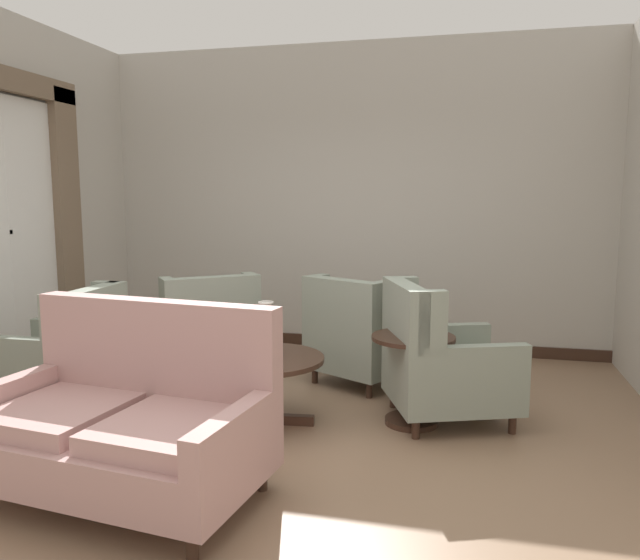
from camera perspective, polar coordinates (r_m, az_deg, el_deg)
name	(u,v)px	position (r m, az deg, el deg)	size (l,w,h in m)	color
ground	(267,450)	(4.17, -4.99, -15.48)	(8.08, 8.08, 0.00)	#896B51
wall_back	(350,199)	(6.63, 2.85, 7.55)	(5.58, 0.08, 3.24)	#BCB7AD
baseboard_back	(349,342)	(6.76, 2.67, -5.77)	(5.42, 0.03, 0.12)	#382319
window_with_curtains	(11,214)	(5.96, -26.82, 5.52)	(0.12, 1.80, 2.61)	silver
coffee_table	(265,369)	(4.49, -5.15, -8.25)	(0.86, 0.86, 0.50)	#382319
porcelain_vase	(266,333)	(4.48, -5.03, -4.94)	(0.17, 0.17, 0.40)	beige
settee	(126,422)	(3.63, -17.62, -12.47)	(1.68, 1.07, 1.05)	tan
armchair_near_sideboard	(64,358)	(5.08, -22.66, -6.75)	(0.85, 0.76, 0.98)	gray
armchair_back_corner	(440,363)	(4.61, 11.12, -7.59)	(1.08, 1.04, 1.03)	gray
armchair_beside_settee	(206,334)	(5.64, -10.56, -4.97)	(1.17, 1.16, 0.97)	gray
armchair_near_window	(361,337)	(5.42, 3.79, -5.32)	(1.08, 1.10, 0.96)	gray
side_table	(413,370)	(4.52, 8.61, -8.29)	(0.60, 0.60, 0.66)	#382319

